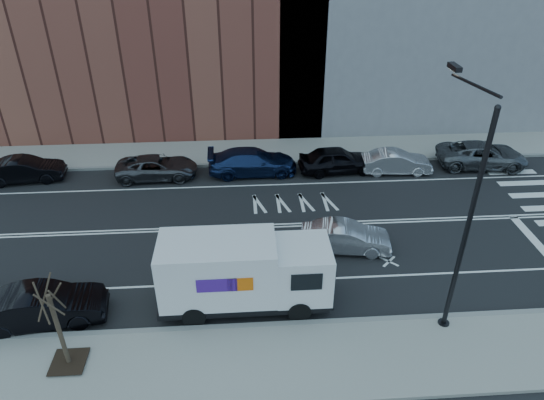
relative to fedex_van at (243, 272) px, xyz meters
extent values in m
plane|color=black|center=(0.72, 5.60, -1.65)|extent=(120.00, 120.00, 0.00)
cube|color=gray|center=(0.72, -3.20, -1.57)|extent=(44.00, 3.60, 0.15)
cube|color=gray|center=(0.72, 14.40, -1.57)|extent=(44.00, 3.60, 0.15)
cube|color=gray|center=(0.72, -1.40, -1.56)|extent=(44.00, 0.25, 0.17)
cube|color=gray|center=(0.72, 12.60, -1.56)|extent=(44.00, 0.25, 0.17)
cylinder|color=black|center=(7.72, -1.80, 2.85)|extent=(0.18, 0.18, 9.00)
cylinder|color=black|center=(7.72, -1.80, -1.55)|extent=(0.44, 0.44, 0.20)
sphere|color=black|center=(7.72, -1.80, 7.30)|extent=(0.20, 0.20, 0.20)
cylinder|color=black|center=(7.72, -0.10, 7.45)|extent=(0.11, 3.49, 0.48)
cube|color=black|center=(7.72, 1.60, 7.55)|extent=(0.25, 0.80, 0.18)
cube|color=#FFF2CC|center=(7.72, 1.60, 7.45)|extent=(0.18, 0.55, 0.03)
cube|color=black|center=(-6.28, -2.80, -1.42)|extent=(1.20, 1.20, 0.04)
cylinder|color=#382B1E|center=(-6.28, -2.80, 0.10)|extent=(0.16, 0.16, 3.20)
cylinder|color=#382B1E|center=(-6.03, -2.80, 1.50)|extent=(0.06, 0.80, 1.44)
cylinder|color=#382B1E|center=(-6.20, -2.56, 1.50)|extent=(0.81, 0.31, 1.19)
cylinder|color=#382B1E|center=(-6.48, -2.65, 1.50)|extent=(0.58, 0.76, 1.50)
cylinder|color=#382B1E|center=(-6.48, -2.95, 1.50)|extent=(0.47, 0.61, 1.37)
cylinder|color=#382B1E|center=(-6.20, -3.04, 1.50)|extent=(0.72, 0.29, 1.13)
cube|color=black|center=(-0.02, 0.00, -1.16)|extent=(6.71, 2.28, 0.32)
cube|color=silver|center=(2.36, 0.00, 0.03)|extent=(2.17, 2.33, 2.16)
cube|color=black|center=(3.47, 0.00, 0.36)|extent=(0.07, 2.00, 1.03)
cube|color=black|center=(2.36, -1.18, 0.36)|extent=(1.19, 0.04, 0.76)
cube|color=black|center=(2.36, 1.18, 0.36)|extent=(1.19, 0.04, 0.76)
cube|color=black|center=(3.42, 0.00, -1.05)|extent=(0.16, 2.17, 0.38)
cube|color=silver|center=(-0.99, 0.00, 0.25)|extent=(4.55, 2.38, 2.49)
cube|color=#47198C|center=(-0.99, -1.21, 0.41)|extent=(1.52, 0.02, 0.60)
cube|color=orange|center=(-0.13, -1.21, 0.41)|extent=(0.97, 0.02, 0.60)
cube|color=#47198C|center=(-1.00, 1.21, 0.41)|extent=(1.52, 0.02, 0.60)
cube|color=orange|center=(-0.13, 1.21, 0.41)|extent=(0.97, 0.02, 0.60)
cylinder|color=black|center=(2.15, -1.08, -1.19)|extent=(0.91, 0.30, 0.91)
cylinder|color=black|center=(2.14, 1.08, -1.19)|extent=(0.91, 0.30, 0.91)
cylinder|color=black|center=(-1.97, -1.08, -1.19)|extent=(0.91, 0.30, 0.91)
cylinder|color=black|center=(-1.97, 1.08, -1.19)|extent=(0.91, 0.30, 0.91)
imported|color=black|center=(-12.77, 11.42, -0.92)|extent=(4.56, 2.02, 1.46)
imported|color=#414348|center=(-5.04, 11.33, -0.98)|extent=(4.87, 2.35, 1.34)
imported|color=navy|center=(0.72, 11.48, -0.87)|extent=(5.43, 2.33, 1.56)
imported|color=black|center=(5.90, 11.36, -0.85)|extent=(4.78, 2.21, 1.59)
imported|color=silver|center=(9.52, 11.01, -0.95)|extent=(4.29, 1.69, 1.39)
imported|color=#53575B|center=(15.12, 11.49, -0.89)|extent=(5.71, 3.09, 1.52)
imported|color=#B7B7BC|center=(4.85, 3.38, -0.95)|extent=(4.38, 2.04, 1.39)
imported|color=black|center=(-7.82, -0.49, -0.86)|extent=(4.93, 2.29, 1.57)
camera|label=1|loc=(0.13, -15.00, 12.36)|focal=32.00mm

